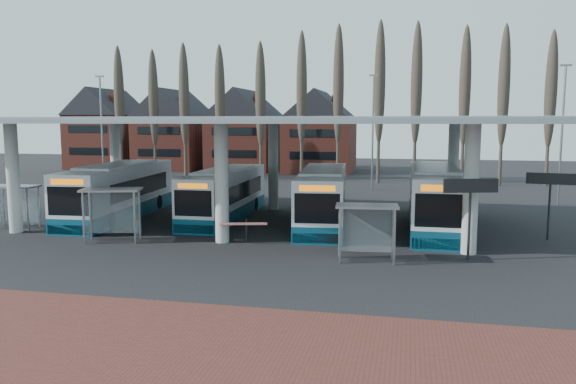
% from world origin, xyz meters
% --- Properties ---
extents(ground, '(140.00, 140.00, 0.00)m').
position_xyz_m(ground, '(0.00, 0.00, 0.00)').
color(ground, black).
rests_on(ground, ground).
extents(brick_strip, '(70.00, 10.00, 0.03)m').
position_xyz_m(brick_strip, '(0.00, -12.00, 0.01)').
color(brick_strip, '#5D2925').
rests_on(brick_strip, ground).
extents(station_canopy, '(32.00, 16.00, 6.34)m').
position_xyz_m(station_canopy, '(0.00, 8.00, 5.68)').
color(station_canopy, '#BBBBB6').
rests_on(station_canopy, ground).
extents(poplar_row, '(45.10, 1.10, 14.50)m').
position_xyz_m(poplar_row, '(0.00, 33.00, 8.78)').
color(poplar_row, '#473D33').
rests_on(poplar_row, ground).
extents(townhouse_row, '(36.80, 10.30, 12.25)m').
position_xyz_m(townhouse_row, '(-15.75, 44.00, 5.94)').
color(townhouse_row, brown).
rests_on(townhouse_row, ground).
extents(lamp_post_a, '(0.80, 0.16, 10.17)m').
position_xyz_m(lamp_post_a, '(-18.00, 22.00, 5.34)').
color(lamp_post_a, slate).
rests_on(lamp_post_a, ground).
extents(lamp_post_b, '(0.80, 0.16, 10.17)m').
position_xyz_m(lamp_post_b, '(6.00, 26.00, 5.34)').
color(lamp_post_b, slate).
rests_on(lamp_post_b, ground).
extents(lamp_post_c, '(0.80, 0.16, 10.17)m').
position_xyz_m(lamp_post_c, '(20.00, 20.00, 5.34)').
color(lamp_post_c, slate).
rests_on(lamp_post_c, ground).
extents(bus_0, '(3.54, 12.53, 3.44)m').
position_xyz_m(bus_0, '(-8.89, 8.32, 1.62)').
color(bus_0, silver).
rests_on(bus_0, ground).
extents(bus_1, '(2.61, 11.34, 3.14)m').
position_xyz_m(bus_1, '(-2.19, 9.54, 1.48)').
color(bus_1, silver).
rests_on(bus_1, ground).
extents(bus_2, '(3.78, 12.21, 3.34)m').
position_xyz_m(bus_2, '(4.21, 8.79, 1.57)').
color(bus_2, silver).
rests_on(bus_2, ground).
extents(bus_3, '(2.78, 12.75, 3.54)m').
position_xyz_m(bus_3, '(10.68, 9.03, 1.67)').
color(bus_3, silver).
rests_on(bus_3, ground).
extents(shelter_0, '(2.72, 1.46, 2.47)m').
position_xyz_m(shelter_0, '(-12.87, 3.74, 1.79)').
color(shelter_0, gray).
rests_on(shelter_0, ground).
extents(shelter_1, '(3.21, 2.16, 2.72)m').
position_xyz_m(shelter_1, '(-5.56, 1.60, 1.98)').
color(shelter_1, gray).
rests_on(shelter_1, ground).
extents(shelter_2, '(2.81, 1.58, 2.50)m').
position_xyz_m(shelter_2, '(7.45, 0.22, 1.82)').
color(shelter_2, gray).
rests_on(shelter_2, ground).
extents(info_sign_0, '(2.37, 0.83, 3.62)m').
position_xyz_m(info_sign_0, '(11.85, 1.24, 3.04)').
color(info_sign_0, black).
rests_on(info_sign_0, ground).
extents(info_sign_1, '(2.34, 0.47, 3.49)m').
position_xyz_m(info_sign_1, '(16.32, 6.57, 2.92)').
color(info_sign_1, black).
rests_on(info_sign_1, ground).
extents(barrier, '(2.32, 0.94, 1.19)m').
position_xyz_m(barrier, '(1.18, 2.42, 0.92)').
color(barrier, black).
rests_on(barrier, ground).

